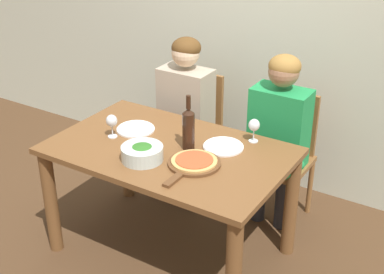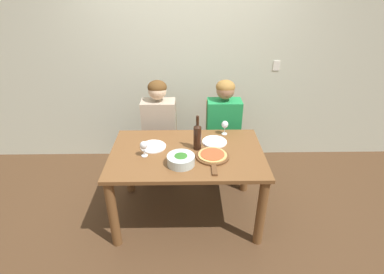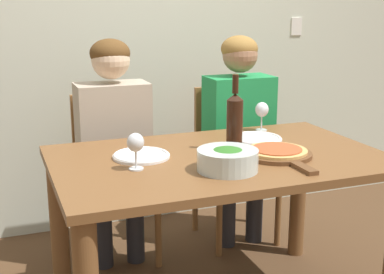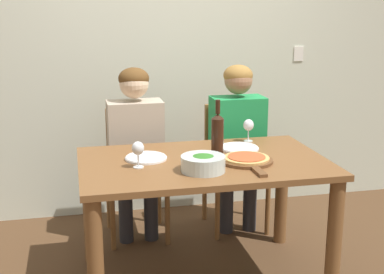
% 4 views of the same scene
% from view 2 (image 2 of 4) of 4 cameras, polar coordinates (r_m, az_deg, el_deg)
% --- Properties ---
extents(ground_plane, '(40.00, 40.00, 0.00)m').
position_cam_2_polar(ground_plane, '(3.29, -0.87, -14.28)').
color(ground_plane, '#4C331E').
extents(back_wall, '(10.00, 0.06, 2.70)m').
position_cam_2_polar(back_wall, '(3.74, -1.06, 14.96)').
color(back_wall, beige).
rests_on(back_wall, ground).
extents(dining_table, '(1.44, 0.90, 0.76)m').
position_cam_2_polar(dining_table, '(2.90, -0.96, -5.25)').
color(dining_table, brown).
rests_on(dining_table, ground).
extents(chair_left, '(0.42, 0.42, 0.92)m').
position_cam_2_polar(chair_left, '(3.65, -5.96, 0.04)').
color(chair_left, brown).
rests_on(chair_left, ground).
extents(chair_right, '(0.42, 0.42, 0.92)m').
position_cam_2_polar(chair_right, '(3.65, 5.70, 0.12)').
color(chair_right, brown).
rests_on(chair_right, ground).
extents(person_woman, '(0.47, 0.51, 1.23)m').
position_cam_2_polar(person_woman, '(3.44, -6.30, 2.74)').
color(person_woman, '#28282D').
rests_on(person_woman, ground).
extents(person_man, '(0.47, 0.51, 1.23)m').
position_cam_2_polar(person_man, '(3.45, 6.08, 2.82)').
color(person_man, '#28282D').
rests_on(person_man, ground).
extents(wine_bottle, '(0.07, 0.07, 0.34)m').
position_cam_2_polar(wine_bottle, '(2.81, 1.04, 0.18)').
color(wine_bottle, black).
rests_on(wine_bottle, dining_table).
extents(broccoli_bowl, '(0.25, 0.25, 0.09)m').
position_cam_2_polar(broccoli_bowl, '(2.63, -2.12, -4.36)').
color(broccoli_bowl, silver).
rests_on(broccoli_bowl, dining_table).
extents(dinner_plate_left, '(0.25, 0.25, 0.02)m').
position_cam_2_polar(dinner_plate_left, '(2.92, -7.41, -1.78)').
color(dinner_plate_left, white).
rests_on(dinner_plate_left, dining_table).
extents(dinner_plate_right, '(0.25, 0.25, 0.02)m').
position_cam_2_polar(dinner_plate_right, '(2.98, 4.30, -0.87)').
color(dinner_plate_right, white).
rests_on(dinner_plate_right, dining_table).
extents(pizza_on_board, '(0.31, 0.45, 0.04)m').
position_cam_2_polar(pizza_on_board, '(2.74, 3.93, -3.66)').
color(pizza_on_board, brown).
rests_on(pizza_on_board, dining_table).
extents(wine_glass_left, '(0.07, 0.07, 0.15)m').
position_cam_2_polar(wine_glass_left, '(2.75, -9.18, -1.71)').
color(wine_glass_left, silver).
rests_on(wine_glass_left, dining_table).
extents(wine_glass_right, '(0.07, 0.07, 0.15)m').
position_cam_2_polar(wine_glass_right, '(3.10, 6.27, 2.26)').
color(wine_glass_right, silver).
rests_on(wine_glass_right, dining_table).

